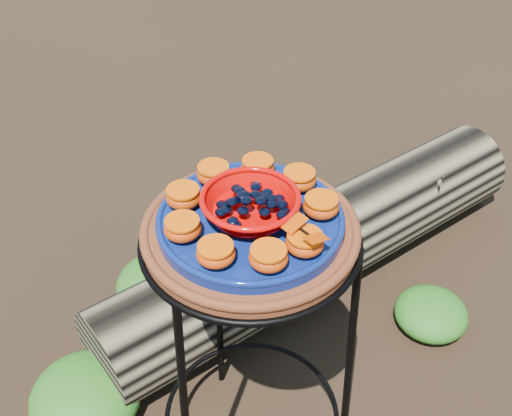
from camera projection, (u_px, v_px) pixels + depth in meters
name	position (u px, v px, depth m)	size (l,w,h in m)	color
plant_stand	(251.00, 360.00, 1.37)	(0.44, 0.44, 0.70)	black
terracotta_saucer	(250.00, 233.00, 1.14)	(0.38, 0.38, 0.03)	#602710
cobalt_plate	(250.00, 222.00, 1.12)	(0.33, 0.33, 0.02)	#060E38
red_bowl	(250.00, 207.00, 1.10)	(0.16, 0.16, 0.05)	#C40502
glass_gems	(250.00, 192.00, 1.08)	(0.13, 0.13, 0.02)	black
orange_half_0	(305.00, 243.00, 1.04)	(0.06, 0.06, 0.04)	#A91A00
orange_half_1	(321.00, 206.00, 1.11)	(0.06, 0.06, 0.04)	#A91A00
orange_half_2	(299.00, 180.00, 1.17)	(0.06, 0.06, 0.04)	#A91A00
orange_half_3	(258.00, 168.00, 1.20)	(0.06, 0.06, 0.04)	#A91A00
orange_half_4	(214.00, 174.00, 1.18)	(0.06, 0.06, 0.04)	#A91A00
orange_half_5	(183.00, 197.00, 1.13)	(0.06, 0.06, 0.04)	#A91A00
orange_half_6	(183.00, 228.00, 1.07)	(0.06, 0.06, 0.04)	#A91A00
orange_half_7	(216.00, 254.00, 1.02)	(0.06, 0.06, 0.04)	#A91A00
orange_half_8	(268.00, 258.00, 1.01)	(0.06, 0.06, 0.04)	#A91A00
butterfly	(305.00, 231.00, 1.02)	(0.09, 0.05, 0.02)	#C33A00
driftwood_log	(318.00, 245.00, 1.97)	(1.46, 0.38, 0.27)	black
foliage_left	(85.00, 396.00, 1.63)	(0.28, 0.28, 0.14)	#1C5A11
foliage_right	(431.00, 313.00, 1.87)	(0.21, 0.21, 0.11)	#1C5A11
foliage_back	(164.00, 284.00, 1.93)	(0.29, 0.29, 0.14)	#1C5A11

